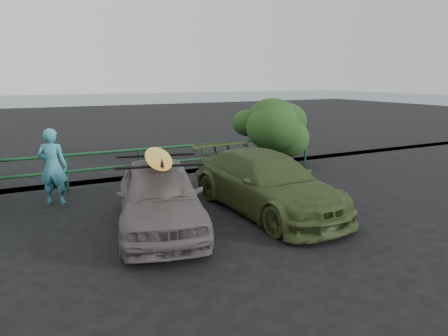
% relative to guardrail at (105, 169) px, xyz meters
% --- Properties ---
extents(ground, '(80.00, 80.00, 0.00)m').
position_rel_guardrail_xyz_m(ground, '(0.00, -5.00, -0.52)').
color(ground, black).
extents(ocean, '(200.00, 200.00, 0.00)m').
position_rel_guardrail_xyz_m(ocean, '(0.00, 55.00, -0.52)').
color(ocean, '#515E63').
rests_on(ocean, ground).
extents(guardrail, '(14.00, 0.08, 1.04)m').
position_rel_guardrail_xyz_m(guardrail, '(0.00, 0.00, 0.00)').
color(guardrail, '#12401F').
rests_on(guardrail, ground).
extents(shrub_right, '(3.20, 2.40, 2.10)m').
position_rel_guardrail_xyz_m(shrub_right, '(5.00, 0.50, 0.53)').
color(shrub_right, '#22471A').
rests_on(shrub_right, ground).
extents(sedan, '(2.52, 4.33, 1.38)m').
position_rel_guardrail_xyz_m(sedan, '(0.44, -3.68, 0.17)').
color(sedan, '#625A58').
rests_on(sedan, ground).
extents(olive_vehicle, '(2.12, 4.71, 1.34)m').
position_rel_guardrail_xyz_m(olive_vehicle, '(2.97, -3.72, 0.15)').
color(olive_vehicle, '#394820').
rests_on(olive_vehicle, ground).
extents(man, '(0.80, 0.69, 1.86)m').
position_rel_guardrail_xyz_m(man, '(-1.37, -1.00, 0.41)').
color(man, teal).
rests_on(man, ground).
extents(roof_rack, '(1.85, 1.49, 0.05)m').
position_rel_guardrail_xyz_m(roof_rack, '(0.44, -3.68, 0.89)').
color(roof_rack, black).
rests_on(roof_rack, sedan).
extents(surfboard, '(1.06, 2.53, 0.07)m').
position_rel_guardrail_xyz_m(surfboard, '(0.44, -3.68, 0.96)').
color(surfboard, yellow).
rests_on(surfboard, roof_rack).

